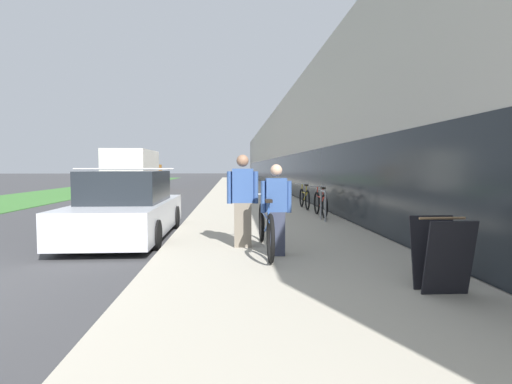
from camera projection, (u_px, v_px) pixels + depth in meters
sidewalk_slab at (246, 192)px, 25.61m from camera, size 4.54×70.00×0.15m
storefront_facade at (328, 152)px, 33.86m from camera, size 10.01×70.00×5.98m
lawn_strip at (83, 190)px, 28.87m from camera, size 5.30×70.00×0.03m
tandem_bicycle at (266, 228)px, 7.04m from camera, size 0.52×2.58×0.98m
person_rider at (276, 210)px, 6.71m from camera, size 0.52×0.20×1.54m
person_bystander at (243, 201)px, 7.44m from camera, size 0.58×0.23×1.72m
bike_rack_hoop at (323, 202)px, 11.16m from camera, size 0.05×0.60×0.84m
cruiser_bike_nearest at (320, 204)px, 12.16m from camera, size 0.52×1.76×0.91m
cruiser_bike_middle at (304, 198)px, 14.42m from camera, size 0.52×1.83×0.89m
sandwich_board_sign at (441, 254)px, 4.74m from camera, size 0.56×0.56×0.90m
parked_sedan_curbside at (127, 208)px, 9.23m from camera, size 2.00×4.68×1.62m
moving_truck at (134, 172)px, 25.47m from camera, size 2.53×6.63×2.73m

